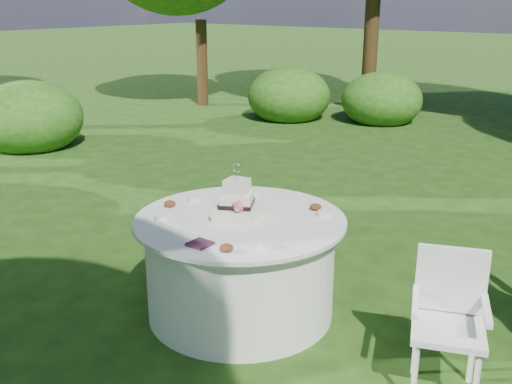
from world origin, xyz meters
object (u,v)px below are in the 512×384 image
at_px(cake, 237,204).
at_px(chair, 449,312).
at_px(napkins, 200,244).
at_px(table, 240,265).

height_order(cake, chair, cake).
xyz_separation_m(napkins, table, (-0.12, 0.55, -0.39)).
distance_m(table, cake, 0.50).
distance_m(napkins, cake, 0.56).
distance_m(cake, chair, 1.63).
relative_size(napkins, cake, 0.33).
bearing_deg(cake, table, 64.58).
xyz_separation_m(table, chair, (1.58, 0.05, 0.13)).
bearing_deg(cake, napkins, -76.60).
relative_size(napkins, chair, 0.16).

